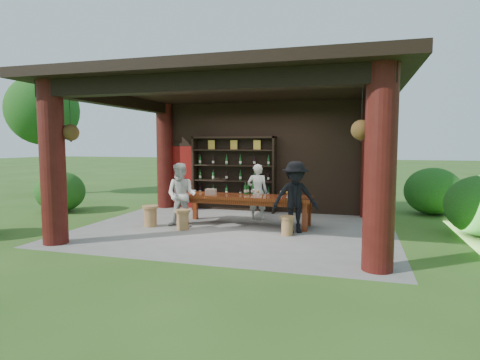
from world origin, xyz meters
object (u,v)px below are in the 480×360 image
(stool_near_right, at_px, (287,225))
(wine_shelf, at_px, (233,174))
(guest_man, at_px, (295,197))
(napkin_basket, at_px, (211,192))
(stool_near_left, at_px, (183,219))
(stool_far_left, at_px, (150,215))
(host, at_px, (257,192))
(guest_woman, at_px, (182,195))
(tasting_table, at_px, (246,200))

(stool_near_right, bearing_deg, wine_shelf, 127.38)
(guest_man, relative_size, napkin_basket, 6.35)
(stool_near_left, bearing_deg, stool_far_left, 173.15)
(stool_near_right, height_order, host, host)
(guest_woman, height_order, napkin_basket, guest_woman)
(wine_shelf, relative_size, host, 1.71)
(tasting_table, distance_m, host, 0.79)
(guest_man, bearing_deg, guest_woman, 162.02)
(wine_shelf, bearing_deg, guest_man, -47.44)
(stool_near_left, distance_m, stool_far_left, 0.93)
(napkin_basket, bearing_deg, wine_shelf, 89.96)
(tasting_table, xyz_separation_m, host, (0.10, 0.78, 0.12))
(tasting_table, bearing_deg, guest_woman, -154.84)
(tasting_table, distance_m, stool_far_left, 2.42)
(stool_near_right, bearing_deg, stool_near_left, -177.43)
(stool_near_right, relative_size, guest_man, 0.26)
(stool_near_right, bearing_deg, guest_man, 69.58)
(tasting_table, height_order, guest_man, guest_man)
(tasting_table, relative_size, stool_near_left, 6.93)
(tasting_table, relative_size, napkin_basket, 12.82)
(tasting_table, relative_size, stool_near_right, 7.66)
(stool_near_left, height_order, stool_near_right, stool_near_left)
(guest_woman, distance_m, napkin_basket, 0.83)
(wine_shelf, bearing_deg, tasting_table, -64.09)
(tasting_table, height_order, napkin_basket, napkin_basket)
(stool_far_left, bearing_deg, guest_man, 5.38)
(stool_near_left, distance_m, guest_woman, 0.64)
(napkin_basket, bearing_deg, guest_man, -12.37)
(wine_shelf, bearing_deg, stool_near_right, -52.62)
(guest_woman, bearing_deg, host, 38.44)
(wine_shelf, bearing_deg, napkin_basket, -90.04)
(stool_far_left, height_order, napkin_basket, napkin_basket)
(guest_man, bearing_deg, tasting_table, 136.75)
(guest_woman, bearing_deg, guest_man, -1.93)
(stool_near_right, xyz_separation_m, guest_woman, (-2.67, 0.20, 0.56))
(stool_near_right, xyz_separation_m, napkin_basket, (-2.13, 0.83, 0.59))
(wine_shelf, bearing_deg, stool_near_left, -97.30)
(host, bearing_deg, wine_shelf, -59.70)
(wine_shelf, height_order, stool_near_right, wine_shelf)
(tasting_table, height_order, host, host)
(guest_woman, height_order, guest_man, guest_man)
(wine_shelf, bearing_deg, stool_far_left, -114.92)
(guest_man, bearing_deg, napkin_basket, 146.87)
(wine_shelf, xyz_separation_m, stool_near_left, (-0.37, -2.90, -0.88))
(guest_man, xyz_separation_m, napkin_basket, (-2.26, 0.49, -0.01))
(stool_near_right, relative_size, host, 0.29)
(stool_near_right, bearing_deg, host, 123.58)
(wine_shelf, xyz_separation_m, stool_far_left, (-1.30, -2.79, -0.86))
(stool_far_left, xyz_separation_m, napkin_basket, (1.29, 0.83, 0.54))
(host, bearing_deg, guest_woman, 31.08)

